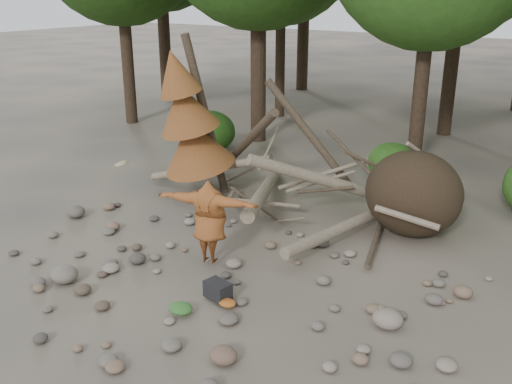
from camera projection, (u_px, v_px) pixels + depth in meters
The scene contains 13 objects.
ground at pixel (206, 279), 11.17m from camera, with size 120.00×120.00×0.00m, color #514C44.
deadfall_pile at pixel (388, 191), 13.12m from camera, with size 8.55×5.24×3.30m.
dead_conifer at pixel (189, 121), 14.70m from camera, with size 2.06×2.16×4.35m.
bush_left at pixel (209, 132), 19.42m from camera, with size 1.80×1.80×1.44m, color #234B14.
bush_mid at pixel (392, 162), 16.68m from camera, with size 1.40×1.40×1.12m, color #2E5F1B.
frisbee_thrower at pixel (209, 221), 11.44m from camera, with size 3.32×1.08×1.91m.
backpack at pixel (218, 293), 10.35m from camera, with size 0.48×0.32×0.32m, color black.
cloth_green at pixel (181, 311), 9.92m from camera, with size 0.45×0.37×0.17m, color #316629.
cloth_orange at pixel (227, 305), 10.14m from camera, with size 0.33×0.27×0.12m, color #AC561D.
boulder_front_left at pixel (64, 274), 11.00m from camera, with size 0.56×0.51×0.34m, color slate.
boulder_front_right at pixel (223, 355), 8.65m from camera, with size 0.44×0.40×0.27m, color brown.
boulder_mid_right at pixel (388, 319), 9.55m from camera, with size 0.53×0.47×0.32m, color gray.
boulder_mid_left at pixel (76, 212), 14.10m from camera, with size 0.49×0.44×0.29m, color #5E554F.
Camera 1 is at (6.28, -7.73, 5.42)m, focal length 40.00 mm.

